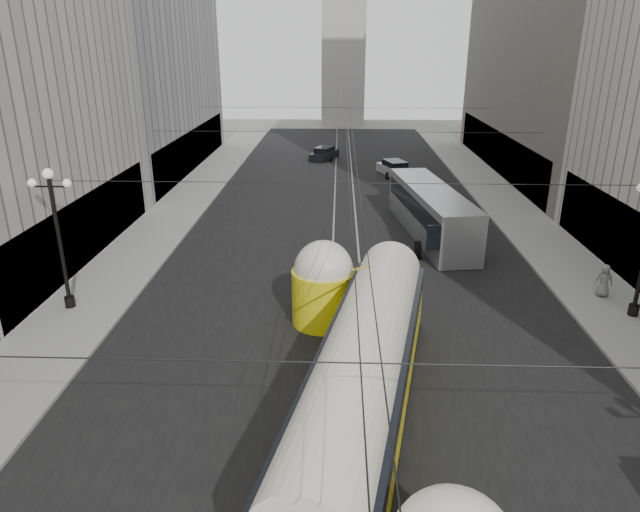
{
  "coord_description": "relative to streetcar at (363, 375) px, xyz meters",
  "views": [
    {
      "loc": [
        -0.45,
        -5.05,
        11.52
      ],
      "look_at": [
        -1.13,
        15.34,
        3.78
      ],
      "focal_mm": 32.0,
      "sensor_mm": 36.0,
      "label": 1
    }
  ],
  "objects": [
    {
      "name": "sidewalk_right",
      "position": [
        11.63,
        25.88,
        -1.76
      ],
      "size": [
        4.0,
        72.0,
        0.15
      ],
      "primitive_type": "cube",
      "color": "gray",
      "rests_on": "ground"
    },
    {
      "name": "sedan_white_far",
      "position": [
        4.23,
        36.02,
        -1.22
      ],
      "size": [
        3.12,
        4.65,
        1.36
      ],
      "color": "silver",
      "rests_on": "ground"
    },
    {
      "name": "lamppost_left_mid",
      "position": [
        -12.97,
        7.88,
        1.91
      ],
      "size": [
        1.86,
        0.44,
        6.37
      ],
      "color": "black",
      "rests_on": "sidewalk_left"
    },
    {
      "name": "city_bus",
      "position": [
        4.92,
        19.04,
        -0.18
      ],
      "size": [
        4.13,
        12.17,
        3.02
      ],
      "color": "#A7AAAC",
      "rests_on": "ground"
    },
    {
      "name": "road",
      "position": [
        -0.37,
        22.38,
        -1.84
      ],
      "size": [
        20.0,
        85.0,
        0.02
      ],
      "primitive_type": "cube",
      "color": "black",
      "rests_on": "ground"
    },
    {
      "name": "distant_tower",
      "position": [
        -0.37,
        69.88,
        13.13
      ],
      "size": [
        6.0,
        6.0,
        31.36
      ],
      "color": "#B2AFA8",
      "rests_on": "ground"
    },
    {
      "name": "building_left_far",
      "position": [
        -20.36,
        37.88,
        12.47
      ],
      "size": [
        12.6,
        28.6,
        28.6
      ],
      "color": "#999999",
      "rests_on": "ground"
    },
    {
      "name": "catenary",
      "position": [
        -0.25,
        21.37,
        4.04
      ],
      "size": [
        25.0,
        72.0,
        0.23
      ],
      "color": "black",
      "rests_on": "ground"
    },
    {
      "name": "rail_left",
      "position": [
        -1.12,
        22.38,
        -1.84
      ],
      "size": [
        0.12,
        85.0,
        0.04
      ],
      "primitive_type": "cube",
      "color": "gray",
      "rests_on": "ground"
    },
    {
      "name": "pedestrian_sidewalk_right",
      "position": [
        11.72,
        9.88,
        -0.9
      ],
      "size": [
        0.87,
        0.68,
        1.57
      ],
      "primitive_type": "imported",
      "rotation": [
        0.0,
        0.0,
        2.85
      ],
      "color": "slate",
      "rests_on": "sidewalk_right"
    },
    {
      "name": "sedan_dark_far",
      "position": [
        -2.33,
        43.34,
        -1.26
      ],
      "size": [
        3.07,
        4.36,
        1.27
      ],
      "color": "black",
      "rests_on": "ground"
    },
    {
      "name": "streetcar",
      "position": [
        0.0,
        0.0,
        0.0
      ],
      "size": [
        5.55,
        16.86,
        3.76
      ],
      "color": "yellow",
      "rests_on": "ground"
    },
    {
      "name": "sidewalk_left",
      "position": [
        -12.37,
        25.88,
        -1.76
      ],
      "size": [
        4.0,
        72.0,
        0.15
      ],
      "primitive_type": "cube",
      "color": "gray",
      "rests_on": "ground"
    },
    {
      "name": "rail_right",
      "position": [
        0.38,
        22.38,
        -1.84
      ],
      "size": [
        0.12,
        85.0,
        0.04
      ],
      "primitive_type": "cube",
      "color": "gray",
      "rests_on": "ground"
    }
  ]
}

